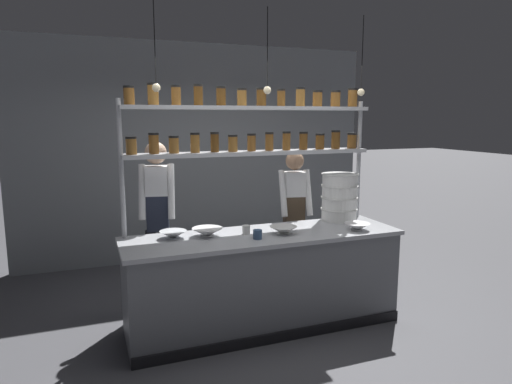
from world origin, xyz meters
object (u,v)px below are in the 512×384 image
Objects in this scene: prep_bowl_center_back at (283,230)px; serving_cup_front at (258,234)px; chef_left at (158,213)px; prep_bowl_near_left at (207,232)px; prep_bowl_near_right at (173,235)px; container_stack at (339,197)px; serving_cup_by_board at (246,230)px; spice_shelf_unit at (252,134)px; prep_bowl_center_front at (357,227)px; chef_center at (294,213)px.

serving_cup_front is at bearing -163.90° from prep_bowl_center_back.
chef_left is 0.76m from prep_bowl_near_left.
prep_bowl_near_right is 0.77m from serving_cup_front.
serving_cup_by_board is at bearing -169.22° from container_stack.
prep_bowl_near_right is at bearing 171.04° from prep_bowl_near_left.
spice_shelf_unit is 1.28m from chef_left.
prep_bowl_near_right is at bearing 169.03° from prep_bowl_center_front.
chef_left is 3.53× the size of container_stack.
prep_bowl_center_front is at bearing -10.97° from prep_bowl_near_right.
spice_shelf_unit is 1.43× the size of chef_left.
serving_cup_front is at bearing -159.31° from container_stack.
prep_bowl_near_right is (-0.83, -0.18, -0.90)m from spice_shelf_unit.
serving_cup_front is (0.75, -0.93, -0.07)m from chef_left.
chef_center is at bearing 10.15° from chef_left.
prep_bowl_center_back is (1.04, -0.84, -0.07)m from chef_left.
chef_left is at bearing 164.39° from container_stack.
chef_center is at bearing 30.49° from spice_shelf_unit.
prep_bowl_near_left is at bearing -50.53° from chef_left.
prep_bowl_center_back is at bearing -111.10° from chef_center.
prep_bowl_center_front is 2.96× the size of serving_cup_by_board.
prep_bowl_near_left is 1.46m from prep_bowl_center_front.
serving_cup_front is 1.00× the size of serving_cup_by_board.
prep_bowl_near_left is at bearing -8.96° from prep_bowl_near_right.
chef_left is 7.05× the size of prep_bowl_center_front.
prep_bowl_center_back is 1.02m from prep_bowl_near_right.
spice_shelf_unit reaches higher than container_stack.
serving_cup_by_board is (0.71, -0.73, -0.07)m from chef_left.
prep_bowl_center_back is at bearing 170.48° from prep_bowl_center_front.
container_stack is (1.84, -0.51, 0.14)m from chef_left.
chef_center reaches higher than serving_cup_front.
prep_bowl_center_front is at bearing -98.13° from container_stack.
container_stack is 1.91× the size of prep_bowl_center_back.
prep_bowl_near_right is (-1.80, -0.11, -0.22)m from container_stack.
chef_center is 19.23× the size of serving_cup_by_board.
prep_bowl_center_front is 0.96× the size of prep_bowl_center_back.
prep_bowl_center_back is at bearing -13.36° from prep_bowl_near_left.
spice_shelf_unit is 1.19m from container_stack.
chef_left is at bearing 134.14° from serving_cup_by_board.
container_stack is 2.00× the size of prep_bowl_center_front.
chef_left is 1.19m from serving_cup_front.
serving_cup_front is at bearing -79.01° from serving_cup_by_board.
chef_center is at bearing 58.01° from prep_bowl_center_back.
serving_cup_front reaches higher than prep_bowl_center_front.
serving_cup_front is (-0.29, -0.08, 0.01)m from prep_bowl_center_back.
prep_bowl_center_back is (-0.80, -0.33, -0.22)m from container_stack.
chef_center is 0.60m from container_stack.
spice_shelf_unit is 1.19m from chef_center.
prep_bowl_near_left is at bearing 148.09° from serving_cup_front.
prep_bowl_near_right is at bearing 167.98° from prep_bowl_center_back.
prep_bowl_center_front is 0.75m from prep_bowl_center_back.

